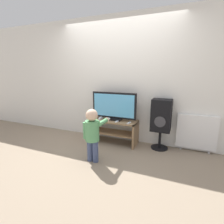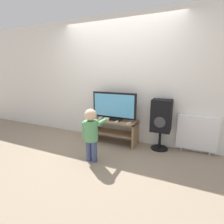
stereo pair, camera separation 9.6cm
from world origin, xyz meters
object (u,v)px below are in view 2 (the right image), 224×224
Objects in this scene: television at (114,107)px; radiator at (197,133)px; remote_secondary at (117,121)px; game_console at (101,118)px; remote_primary at (129,123)px; child at (92,131)px; speaker_tower at (161,117)px.

radiator is (1.58, 0.20, -0.40)m from television.
radiator reaches higher than remote_secondary.
game_console is 0.40m from remote_secondary.
remote_secondary is (-0.25, 0.01, 0.00)m from remote_primary.
remote_primary is (0.65, -0.08, -0.01)m from game_console.
child is 1.93m from radiator.
television is 1.64m from radiator.
speaker_tower is (1.22, 0.12, 0.12)m from game_console.
television reaches higher than radiator.
television is 0.32m from remote_secondary.
game_console is 0.65m from remote_primary.
remote_primary is at bearing -2.67° from remote_secondary.
game_console is at bearing 107.41° from child.
remote_primary is at bearing -7.09° from game_console.
game_console is 0.18× the size of child.
remote_primary is 1.00× the size of remote_secondary.
speaker_tower reaches higher than child.
remote_secondary is at bearing -9.86° from game_console.
television is 0.92m from child.
remote_secondary is 0.85m from speaker_tower.
television is 5.81× the size of game_console.
game_console is at bearing -168.11° from television.
television reaches higher than speaker_tower.
remote_primary is 0.62m from speaker_tower.
game_console is 1.23m from speaker_tower.
radiator is at bearing 12.42° from remote_secondary.
game_console is 1.88m from radiator.
television is 1.34× the size of radiator.
remote_secondary is 0.19× the size of radiator.
child is 1.35m from speaker_tower.
remote_primary is 0.84m from child.
remote_secondary is (0.40, -0.07, -0.01)m from game_console.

